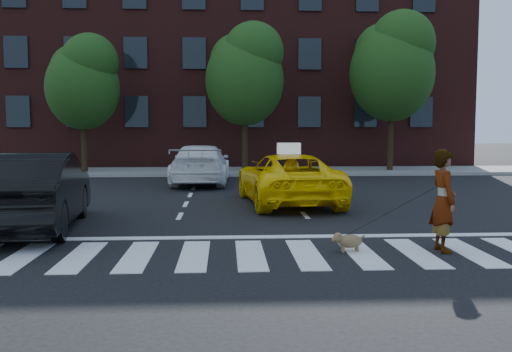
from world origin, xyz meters
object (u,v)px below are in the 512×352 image
(tree_mid, at_px, (245,71))
(woman, at_px, (443,201))
(taxi, at_px, (288,179))
(tree_right, at_px, (393,63))
(white_suv, at_px, (201,165))
(tree_left, at_px, (83,79))
(dog, at_px, (347,241))
(black_sedan, at_px, (34,191))

(tree_mid, height_order, woman, tree_mid)
(tree_mid, distance_m, taxi, 11.22)
(tree_right, distance_m, white_suv, 11.01)
(tree_left, height_order, white_suv, tree_left)
(tree_left, distance_m, woman, 20.20)
(tree_right, bearing_deg, woman, -103.35)
(taxi, height_order, woman, woman)
(tree_left, distance_m, tree_right, 14.52)
(tree_right, relative_size, taxi, 1.45)
(dog, bearing_deg, taxi, 93.32)
(tree_left, xyz_separation_m, taxi, (8.37, -10.40, -3.70))
(black_sedan, bearing_deg, taxi, -154.10)
(tree_right, xyz_separation_m, white_suv, (-8.93, -4.61, -4.50))
(tree_left, xyz_separation_m, dog, (8.75, -16.84, -4.23))
(tree_mid, distance_m, dog, 17.51)
(tree_right, relative_size, black_sedan, 1.48)
(white_suv, relative_size, dog, 8.48)
(tree_mid, relative_size, woman, 3.79)
(tree_right, bearing_deg, dog, -108.87)
(tree_left, bearing_deg, woman, -58.19)
(tree_mid, height_order, taxi, tree_mid)
(tree_right, relative_size, woman, 4.11)
(tree_mid, xyz_separation_m, woman, (2.99, -16.91, -3.91))
(tree_mid, distance_m, black_sedan, 15.69)
(white_suv, bearing_deg, tree_right, -150.77)
(white_suv, height_order, dog, white_suv)
(dog, bearing_deg, white_suv, 104.52)
(tree_left, height_order, black_sedan, tree_left)
(woman, bearing_deg, white_suv, 20.92)
(taxi, xyz_separation_m, black_sedan, (-6.07, -3.85, 0.12))
(taxi, height_order, dog, taxi)
(tree_mid, bearing_deg, tree_right, -0.00)
(tree_left, height_order, woman, tree_left)
(tree_left, distance_m, white_suv, 8.11)
(taxi, xyz_separation_m, dog, (0.38, -6.43, -0.53))
(taxi, bearing_deg, white_suv, -69.63)
(tree_right, distance_m, taxi, 12.90)
(tree_right, height_order, taxi, tree_right)
(tree_right, xyz_separation_m, black_sedan, (-12.20, -14.25, -4.41))
(black_sedan, xyz_separation_m, dog, (6.45, -2.58, -0.65))
(tree_mid, bearing_deg, taxi, -85.24)
(woman, relative_size, dog, 3.02)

